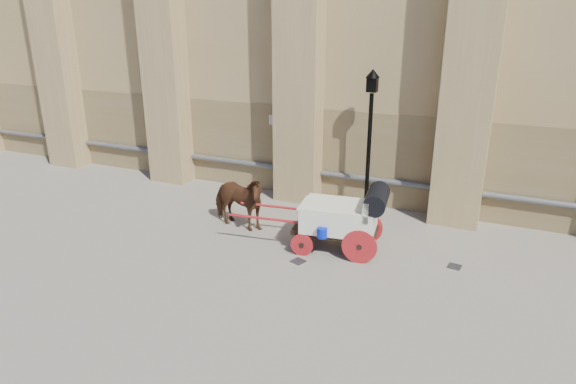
% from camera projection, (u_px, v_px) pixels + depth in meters
% --- Properties ---
extents(ground, '(90.00, 90.00, 0.00)m').
position_uv_depth(ground, '(281.00, 247.00, 13.69)').
color(ground, gray).
rests_on(ground, ground).
extents(horse, '(2.08, 1.20, 1.65)m').
position_uv_depth(horse, '(238.00, 201.00, 14.62)').
color(horse, brown).
rests_on(horse, ground).
extents(carriage, '(4.21, 1.62, 1.80)m').
position_uv_depth(carriage, '(345.00, 216.00, 13.22)').
color(carriage, black).
rests_on(carriage, ground).
extents(street_lamp, '(0.41, 0.41, 4.39)m').
position_uv_depth(street_lamp, '(369.00, 139.00, 15.18)').
color(street_lamp, black).
rests_on(street_lamp, ground).
extents(drain_grate_near, '(0.41, 0.41, 0.01)m').
position_uv_depth(drain_grate_near, '(298.00, 261.00, 12.93)').
color(drain_grate_near, black).
rests_on(drain_grate_near, ground).
extents(drain_grate_far, '(0.36, 0.36, 0.01)m').
position_uv_depth(drain_grate_far, '(454.00, 266.00, 12.67)').
color(drain_grate_far, black).
rests_on(drain_grate_far, ground).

